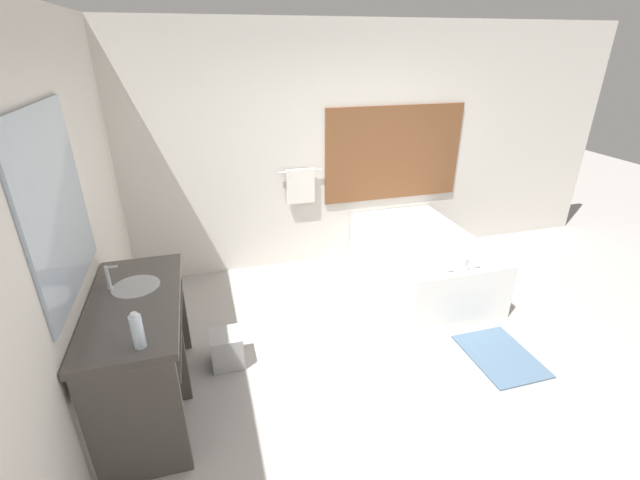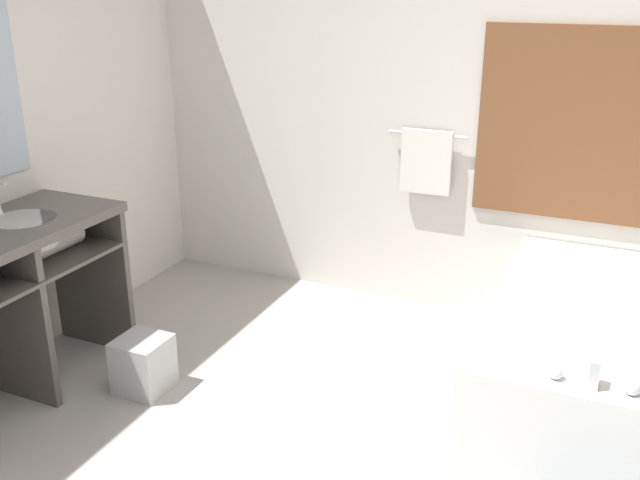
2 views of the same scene
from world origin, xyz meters
The scene contains 4 objects.
wall_back_with_blinds centered at (0.03, 2.23, 1.35)m, with size 7.40×0.13×2.70m.
vanity_counter centered at (-1.89, 0.27, 0.66)m, with size 0.59×1.27×0.92m.
bathtub centered at (0.85, 1.33, 0.31)m, with size 1.04×1.72×0.69m.
waste_bin centered at (-1.33, 0.56, 0.15)m, with size 0.26×0.26×0.30m.
Camera 2 is at (0.86, -2.05, 2.07)m, focal length 40.00 mm.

